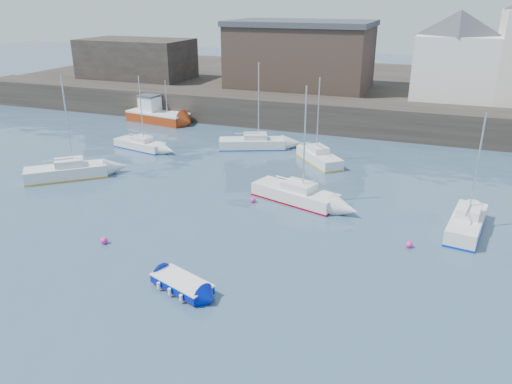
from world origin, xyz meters
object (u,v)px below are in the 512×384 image
(buoy_near, at_px, (105,244))
(sailboat_f, at_px, (319,157))
(fishing_boat, at_px, (156,114))
(sailboat_a, at_px, (67,171))
(blue_dinghy, at_px, (182,284))
(sailboat_b, at_px, (295,194))
(buoy_far, at_px, (253,202))
(buoy_mid, at_px, (409,247))
(sailboat_h, at_px, (252,143))
(sailboat_c, at_px, (467,223))
(sailboat_e, at_px, (140,144))

(buoy_near, bearing_deg, sailboat_f, 67.17)
(fishing_boat, xyz_separation_m, sailboat_a, (3.16, -18.38, -0.36))
(blue_dinghy, bearing_deg, sailboat_b, 81.24)
(buoy_near, bearing_deg, buoy_far, 56.27)
(sailboat_f, height_order, buoy_mid, sailboat_f)
(sailboat_a, xyz_separation_m, sailboat_b, (17.71, 1.75, -0.03))
(blue_dinghy, height_order, sailboat_h, sailboat_h)
(blue_dinghy, distance_m, fishing_boat, 34.78)
(blue_dinghy, distance_m, sailboat_b, 12.69)
(fishing_boat, xyz_separation_m, sailboat_h, (13.64, -5.91, -0.40))
(sailboat_c, bearing_deg, blue_dinghy, -137.68)
(sailboat_a, bearing_deg, fishing_boat, 99.77)
(sailboat_a, bearing_deg, sailboat_f, 31.57)
(sailboat_h, bearing_deg, sailboat_c, -32.82)
(blue_dinghy, distance_m, buoy_near, 7.00)
(fishing_boat, xyz_separation_m, buoy_far, (18.25, -17.84, -0.91))
(sailboat_b, distance_m, sailboat_f, 8.83)
(sailboat_e, distance_m, buoy_mid, 27.05)
(sailboat_c, distance_m, sailboat_f, 14.96)
(sailboat_c, bearing_deg, sailboat_f, 139.39)
(buoy_near, distance_m, buoy_far, 10.35)
(sailboat_c, xyz_separation_m, buoy_mid, (-2.98, -3.30, -0.54))
(buoy_mid, bearing_deg, sailboat_a, 174.45)
(buoy_far, bearing_deg, sailboat_b, 24.69)
(blue_dinghy, relative_size, sailboat_e, 0.52)
(sailboat_h, relative_size, buoy_mid, 20.61)
(sailboat_e, bearing_deg, sailboat_f, 6.39)
(fishing_boat, height_order, sailboat_e, sailboat_e)
(sailboat_f, bearing_deg, sailboat_c, -40.61)
(fishing_boat, height_order, sailboat_b, sailboat_b)
(blue_dinghy, xyz_separation_m, fishing_boat, (-18.94, 29.17, 0.57))
(sailboat_f, distance_m, buoy_mid, 15.50)
(sailboat_c, bearing_deg, buoy_near, -155.15)
(blue_dinghy, relative_size, fishing_boat, 0.46)
(sailboat_a, bearing_deg, buoy_mid, -5.55)
(buoy_far, bearing_deg, sailboat_c, 1.19)
(sailboat_b, distance_m, buoy_far, 2.94)
(sailboat_b, xyz_separation_m, sailboat_c, (10.82, -0.93, 0.03))
(sailboat_f, distance_m, buoy_far, 10.24)
(sailboat_a, height_order, sailboat_h, sailboat_a)
(buoy_far, bearing_deg, sailboat_h, 111.14)
(sailboat_h, height_order, buoy_far, sailboat_h)
(sailboat_f, xyz_separation_m, buoy_mid, (8.37, -13.04, -0.49))
(sailboat_h, bearing_deg, blue_dinghy, -77.15)
(blue_dinghy, distance_m, buoy_mid, 12.83)
(blue_dinghy, distance_m, sailboat_f, 21.40)
(sailboat_c, height_order, buoy_mid, sailboat_c)
(sailboat_a, relative_size, sailboat_f, 1.11)
(blue_dinghy, relative_size, sailboat_b, 0.43)
(buoy_mid, bearing_deg, buoy_near, -160.99)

